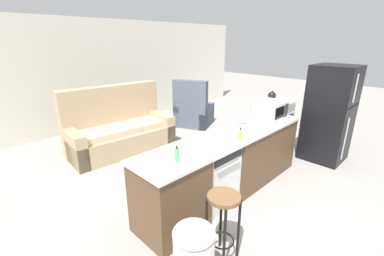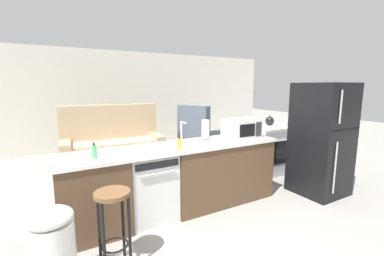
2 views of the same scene
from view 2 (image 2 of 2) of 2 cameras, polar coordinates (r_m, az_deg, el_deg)
name	(u,v)px [view 2 (image 2 of 2)]	position (r m, az deg, el deg)	size (l,w,h in m)	color
ground_plane	(168,213)	(3.61, -5.34, -18.22)	(24.00, 24.00, 0.00)	gray
wall_back	(114,100)	(7.31, -17.04, 6.06)	(10.00, 0.06, 2.60)	silver
kitchen_counter	(184,179)	(3.54, -1.84, -11.36)	(2.94, 0.66, 0.90)	brown
dishwasher	(149,186)	(3.35, -9.44, -12.66)	(0.58, 0.61, 0.84)	silver
stove_range	(267,150)	(5.18, 16.35, -4.62)	(0.76, 0.68, 0.90)	#B7B7BC
refrigerator	(321,139)	(4.43, 26.82, -2.23)	(0.72, 0.73, 1.72)	black
microwave	(242,128)	(3.91, 10.94, -0.08)	(0.50, 0.37, 0.28)	white
sink_faucet	(182,134)	(3.47, -2.27, -1.24)	(0.07, 0.17, 0.30)	silver
paper_towel_roll	(205,130)	(3.74, 3.01, -0.39)	(0.14, 0.14, 0.28)	#4C4C51
soap_bottle	(180,144)	(3.11, -2.79, -3.61)	(0.06, 0.06, 0.18)	yellow
dish_soap_bottle	(94,152)	(2.95, -20.90, -4.94)	(0.06, 0.06, 0.18)	#4CB266
kettle	(270,121)	(5.29, 16.88, 1.53)	(0.21, 0.17, 0.19)	black
bar_stool	(113,213)	(2.54, -17.12, -17.61)	(0.32, 0.32, 0.74)	brown
trash_bin	(53,252)	(2.50, -28.53, -23.02)	(0.35, 0.35, 0.74)	white
couch	(113,147)	(5.72, -17.18, -3.96)	(2.06, 1.04, 1.27)	tan
armchair	(198,139)	(6.48, 1.33, -2.39)	(1.08, 1.11, 1.20)	#515B6B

